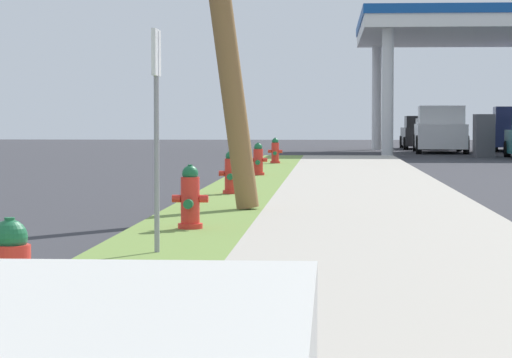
# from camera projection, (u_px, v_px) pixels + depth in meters

# --- Properties ---
(fire_hydrant_nearest) EXTENTS (0.42, 0.38, 0.74)m
(fire_hydrant_nearest) POSITION_uv_depth(u_px,v_px,m) (10.00, 296.00, 6.19)
(fire_hydrant_nearest) COLOR red
(fire_hydrant_nearest) RESTS_ON grass_verge
(fire_hydrant_second) EXTENTS (0.42, 0.38, 0.74)m
(fire_hydrant_second) POSITION_uv_depth(u_px,v_px,m) (190.00, 201.00, 13.55)
(fire_hydrant_second) COLOR red
(fire_hydrant_second) RESTS_ON grass_verge
(fire_hydrant_third) EXTENTS (0.42, 0.37, 0.74)m
(fire_hydrant_third) POSITION_uv_depth(u_px,v_px,m) (231.00, 175.00, 19.99)
(fire_hydrant_third) COLOR red
(fire_hydrant_third) RESTS_ON grass_verge
(fire_hydrant_fourth) EXTENTS (0.42, 0.37, 0.74)m
(fire_hydrant_fourth) POSITION_uv_depth(u_px,v_px,m) (258.00, 161.00, 26.70)
(fire_hydrant_fourth) COLOR red
(fire_hydrant_fourth) RESTS_ON grass_verge
(fire_hydrant_fifth) EXTENTS (0.42, 0.38, 0.74)m
(fire_hydrant_fifth) POSITION_uv_depth(u_px,v_px,m) (275.00, 152.00, 34.05)
(fire_hydrant_fifth) COLOR red
(fire_hydrant_fifth) RESTS_ON grass_verge
(street_sign_post) EXTENTS (0.05, 0.36, 2.12)m
(street_sign_post) POSITION_uv_depth(u_px,v_px,m) (156.00, 93.00, 11.07)
(street_sign_post) COLOR gray
(street_sign_post) RESTS_ON grass_verge
(car_black_by_near_pump) EXTENTS (1.98, 4.52, 1.57)m
(car_black_by_near_pump) POSITION_uv_depth(u_px,v_px,m) (422.00, 134.00, 55.77)
(car_black_by_near_pump) COLOR black
(car_black_by_near_pump) RESTS_ON ground
(truck_white_at_forecourt) EXTENTS (2.33, 5.48, 1.97)m
(truck_white_at_forecourt) POSITION_uv_depth(u_px,v_px,m) (440.00, 131.00, 49.19)
(truck_white_at_forecourt) COLOR white
(truck_white_at_forecourt) RESTS_ON ground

